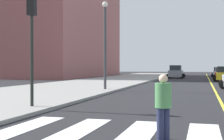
{
  "coord_description": "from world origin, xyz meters",
  "views": [
    {
      "loc": [
        -0.96,
        -5.16,
        1.9
      ],
      "look_at": [
        -10.52,
        29.51,
        1.5
      ],
      "focal_mm": 52.58,
      "sensor_mm": 36.0,
      "label": 1
    }
  ],
  "objects_px": {
    "car_silver_nearest": "(218,72)",
    "car_yellow_third": "(224,74)",
    "car_red_second": "(221,73)",
    "car_gray_sixth": "(176,72)",
    "street_lamp": "(105,37)",
    "pedestrian_crossing": "(163,104)",
    "traffic_light_far_corner": "(32,27)"
  },
  "relations": [
    {
      "from": "car_gray_sixth",
      "to": "street_lamp",
      "type": "bearing_deg",
      "value": -96.36
    },
    {
      "from": "car_silver_nearest",
      "to": "traffic_light_far_corner",
      "type": "height_order",
      "value": "traffic_light_far_corner"
    },
    {
      "from": "car_silver_nearest",
      "to": "street_lamp",
      "type": "height_order",
      "value": "street_lamp"
    },
    {
      "from": "traffic_light_far_corner",
      "to": "car_gray_sixth",
      "type": "bearing_deg",
      "value": 85.6
    },
    {
      "from": "pedestrian_crossing",
      "to": "street_lamp",
      "type": "height_order",
      "value": "street_lamp"
    },
    {
      "from": "car_silver_nearest",
      "to": "pedestrian_crossing",
      "type": "distance_m",
      "value": 52.89
    },
    {
      "from": "car_yellow_third",
      "to": "pedestrian_crossing",
      "type": "relative_size",
      "value": 2.53
    },
    {
      "from": "car_red_second",
      "to": "pedestrian_crossing",
      "type": "height_order",
      "value": "car_red_second"
    },
    {
      "from": "pedestrian_crossing",
      "to": "street_lamp",
      "type": "bearing_deg",
      "value": 66.47
    },
    {
      "from": "car_silver_nearest",
      "to": "street_lamp",
      "type": "xyz_separation_m",
      "value": [
        -10.03,
        -36.89,
        3.35
      ]
    },
    {
      "from": "car_yellow_third",
      "to": "car_silver_nearest",
      "type": "bearing_deg",
      "value": -88.49
    },
    {
      "from": "car_red_second",
      "to": "pedestrian_crossing",
      "type": "xyz_separation_m",
      "value": [
        -3.69,
        -42.77,
        0.09
      ]
    },
    {
      "from": "car_red_second",
      "to": "traffic_light_far_corner",
      "type": "relative_size",
      "value": 0.81
    },
    {
      "from": "car_gray_sixth",
      "to": "pedestrian_crossing",
      "type": "relative_size",
      "value": 2.74
    },
    {
      "from": "car_yellow_third",
      "to": "street_lamp",
      "type": "relative_size",
      "value": 0.64
    },
    {
      "from": "car_silver_nearest",
      "to": "pedestrian_crossing",
      "type": "xyz_separation_m",
      "value": [
        -3.73,
        -52.75,
        0.11
      ]
    },
    {
      "from": "pedestrian_crossing",
      "to": "street_lamp",
      "type": "distance_m",
      "value": 17.38
    },
    {
      "from": "traffic_light_far_corner",
      "to": "car_red_second",
      "type": "bearing_deg",
      "value": 75.38
    },
    {
      "from": "car_gray_sixth",
      "to": "traffic_light_far_corner",
      "type": "bearing_deg",
      "value": -94.64
    },
    {
      "from": "car_gray_sixth",
      "to": "street_lamp",
      "type": "relative_size",
      "value": 0.69
    },
    {
      "from": "traffic_light_far_corner",
      "to": "street_lamp",
      "type": "xyz_separation_m",
      "value": [
        -0.02,
        11.33,
        0.54
      ]
    },
    {
      "from": "traffic_light_far_corner",
      "to": "street_lamp",
      "type": "distance_m",
      "value": 11.34
    },
    {
      "from": "car_silver_nearest",
      "to": "street_lamp",
      "type": "relative_size",
      "value": 0.6
    },
    {
      "from": "car_yellow_third",
      "to": "car_red_second",
      "type": "bearing_deg",
      "value": -88.71
    },
    {
      "from": "car_red_second",
      "to": "car_yellow_third",
      "type": "height_order",
      "value": "car_yellow_third"
    },
    {
      "from": "car_silver_nearest",
      "to": "car_yellow_third",
      "type": "relative_size",
      "value": 0.94
    },
    {
      "from": "car_silver_nearest",
      "to": "pedestrian_crossing",
      "type": "bearing_deg",
      "value": 87.97
    },
    {
      "from": "car_silver_nearest",
      "to": "car_red_second",
      "type": "bearing_deg",
      "value": 91.79
    },
    {
      "from": "pedestrian_crossing",
      "to": "street_lamp",
      "type": "xyz_separation_m",
      "value": [
        -6.3,
        15.87,
        3.25
      ]
    },
    {
      "from": "car_red_second",
      "to": "car_gray_sixth",
      "type": "distance_m",
      "value": 7.28
    },
    {
      "from": "car_yellow_third",
      "to": "car_gray_sixth",
      "type": "height_order",
      "value": "car_gray_sixth"
    },
    {
      "from": "car_red_second",
      "to": "pedestrian_crossing",
      "type": "relative_size",
      "value": 2.38
    }
  ]
}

